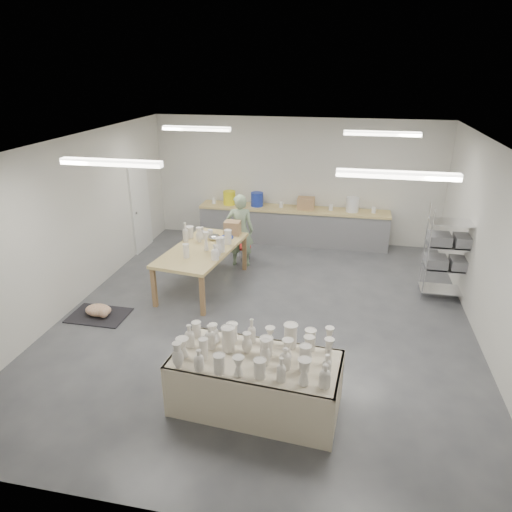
% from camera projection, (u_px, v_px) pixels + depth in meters
% --- Properties ---
extents(room, '(8.00, 8.02, 3.00)m').
position_uv_depth(room, '(261.00, 202.00, 7.39)').
color(room, '#424449').
rests_on(room, ground).
extents(back_counter, '(4.60, 0.60, 1.24)m').
position_uv_depth(back_counter, '(292.00, 224.00, 11.23)').
color(back_counter, tan).
rests_on(back_counter, ground).
extents(wire_shelf, '(0.88, 0.48, 1.80)m').
position_uv_depth(wire_shelf, '(450.00, 252.00, 8.41)').
color(wire_shelf, silver).
rests_on(wire_shelf, ground).
extents(drying_table, '(2.18, 1.17, 1.11)m').
position_uv_depth(drying_table, '(256.00, 380.00, 5.79)').
color(drying_table, olive).
rests_on(drying_table, ground).
extents(work_table, '(1.40, 2.35, 1.21)m').
position_uv_depth(work_table, '(207.00, 246.00, 8.94)').
color(work_table, tan).
rests_on(work_table, ground).
extents(rug, '(1.00, 0.70, 0.02)m').
position_uv_depth(rug, '(99.00, 315.00, 8.09)').
color(rug, black).
rests_on(rug, ground).
extents(cat, '(0.50, 0.38, 0.20)m').
position_uv_depth(cat, '(99.00, 310.00, 8.03)').
color(cat, white).
rests_on(cat, rug).
extents(potter, '(0.63, 0.46, 1.61)m').
position_uv_depth(potter, '(240.00, 230.00, 9.86)').
color(potter, '#90AA84').
rests_on(potter, ground).
extents(red_stool, '(0.47, 0.47, 0.33)m').
position_uv_depth(red_stool, '(243.00, 248.00, 10.30)').
color(red_stool, red).
rests_on(red_stool, ground).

